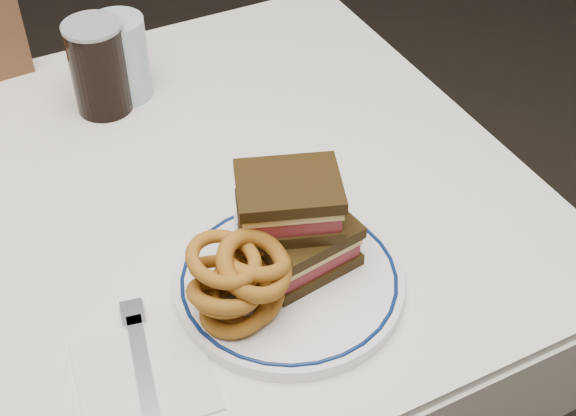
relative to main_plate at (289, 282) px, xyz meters
name	(u,v)px	position (x,y,z in m)	size (l,w,h in m)	color
dining_table	(73,287)	(-0.22, 0.22, -0.12)	(1.27, 0.87, 0.75)	white
main_plate	(289,282)	(0.00, 0.00, 0.00)	(0.28, 0.28, 0.02)	white
reuben_sandwich	(295,223)	(0.02, 0.02, 0.07)	(0.15, 0.13, 0.12)	black
onion_rings_main	(239,279)	(-0.07, -0.02, 0.05)	(0.14, 0.11, 0.12)	brown
ketchup_ramekin	(259,226)	(0.00, 0.08, 0.03)	(0.06, 0.06, 0.04)	white
beer_mug	(100,66)	(-0.08, 0.46, 0.06)	(0.13, 0.09, 0.14)	black
water_glass	(121,58)	(-0.04, 0.48, 0.05)	(0.08, 0.08, 0.13)	#A1C1D0
napkin_fork	(144,372)	(-0.20, -0.04, -0.01)	(0.16, 0.19, 0.01)	white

